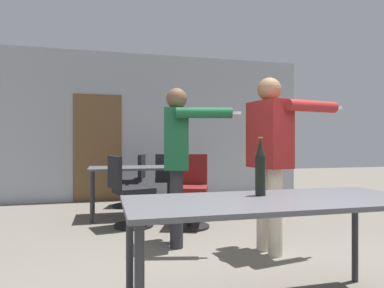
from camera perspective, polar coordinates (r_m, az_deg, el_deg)
The scene contains 10 objects.
back_wall at distance 6.93m, azimuth -6.52°, elevation 2.78°, with size 6.23×0.12×2.89m.
conference_table_near at distance 2.30m, azimuth 13.47°, elevation -10.51°, with size 1.90×0.78×0.75m.
conference_table_far at distance 5.31m, azimuth -8.06°, elevation -4.59°, with size 1.63×0.76×0.75m.
person_left_plaid at distance 3.56m, azimuth 12.95°, elevation -0.55°, with size 0.88×0.67×1.77m.
person_right_polo at distance 3.72m, azimuth -2.35°, elevation -1.14°, with size 0.75×0.77×1.71m.
office_chair_far_left at distance 6.15m, azimuth -10.08°, elevation -6.31°, with size 0.62×0.57×0.91m.
office_chair_mid_tucked at distance 4.62m, azimuth -0.30°, elevation -7.99°, with size 0.60×0.64×0.96m.
office_chair_far_right at distance 4.64m, azimuth -10.59°, elevation -8.11°, with size 0.62×0.57×0.94m.
office_chair_near_pushed at distance 6.17m, azimuth -3.93°, elevation -6.23°, with size 0.55×0.61×0.92m.
beer_bottle at distance 2.38m, azimuth 11.33°, elevation -3.93°, with size 0.07×0.07×0.40m.
Camera 1 is at (-0.97, -1.50, 1.10)m, focal length 32.00 mm.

